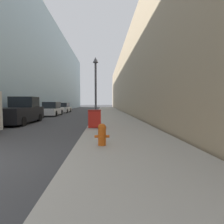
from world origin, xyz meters
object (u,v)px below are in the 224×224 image
(fire_hydrant, at_px, (102,134))
(parked_sedan_far, at_px, (63,108))
(lamppost, at_px, (96,83))
(pickup_truck, at_px, (21,112))
(trash_bin, at_px, (95,118))
(parked_sedan_near, at_px, (52,109))

(fire_hydrant, bearing_deg, parked_sedan_far, 106.12)
(parked_sedan_far, bearing_deg, fire_hydrant, -73.88)
(lamppost, height_order, pickup_truck, lamppost)
(trash_bin, relative_size, parked_sedan_near, 0.23)
(trash_bin, xyz_separation_m, parked_sedan_far, (-5.74, 17.29, 0.03))
(lamppost, distance_m, parked_sedan_near, 8.79)
(parked_sedan_far, bearing_deg, trash_bin, -71.63)
(lamppost, height_order, parked_sedan_far, lamppost)
(fire_hydrant, xyz_separation_m, parked_sedan_far, (-6.20, 21.44, 0.17))
(pickup_truck, xyz_separation_m, parked_sedan_near, (0.10, 7.66, -0.11))
(trash_bin, distance_m, parked_sedan_near, 12.50)
(fire_hydrant, height_order, parked_sedan_far, parked_sedan_far)
(parked_sedan_far, bearing_deg, pickup_truck, -90.12)
(trash_bin, height_order, parked_sedan_near, parked_sedan_near)
(lamppost, distance_m, parked_sedan_far, 13.95)
(fire_hydrant, relative_size, trash_bin, 0.72)
(trash_bin, distance_m, lamppost, 5.41)
(parked_sedan_near, bearing_deg, pickup_truck, -90.78)
(trash_bin, distance_m, pickup_truck, 6.74)
(fire_hydrant, relative_size, lamppost, 0.14)
(lamppost, distance_m, pickup_truck, 6.24)
(trash_bin, height_order, pickup_truck, pickup_truck)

